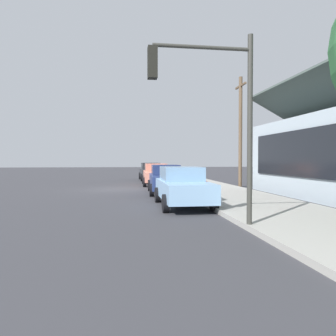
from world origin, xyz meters
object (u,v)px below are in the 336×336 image
at_px(car_charcoal, 151,171).
at_px(car_coral, 156,174).
at_px(fire_hydrant_red, 206,189).
at_px(traffic_light_main, 211,98).
at_px(car_skyblue, 183,186).
at_px(car_navy, 166,179).
at_px(utility_pole_wooden, 240,130).

distance_m(car_charcoal, car_coral, 5.78).
bearing_deg(car_charcoal, fire_hydrant_red, 5.08).
height_order(car_coral, traffic_light_main, traffic_light_main).
bearing_deg(car_charcoal, car_coral, -1.56).
xyz_separation_m(car_charcoal, car_skyblue, (16.65, -0.17, -0.00)).
relative_size(car_charcoal, car_coral, 0.94).
bearing_deg(traffic_light_main, car_charcoal, 179.24).
relative_size(car_coral, traffic_light_main, 0.91).
distance_m(car_charcoal, fire_hydrant_red, 14.60).
relative_size(car_navy, utility_pole_wooden, 0.65).
bearing_deg(car_charcoal, traffic_light_main, -1.09).
bearing_deg(car_coral, car_skyblue, 2.03).
xyz_separation_m(car_navy, car_skyblue, (5.13, -0.01, -0.00)).
xyz_separation_m(car_charcoal, utility_pole_wooden, (8.48, 5.38, 3.11)).
distance_m(car_coral, fire_hydrant_red, 8.89).
relative_size(car_coral, fire_hydrant_red, 6.64).
xyz_separation_m(car_charcoal, traffic_light_main, (21.25, -0.28, 2.68)).
bearing_deg(car_navy, car_charcoal, -177.74).
bearing_deg(car_coral, fire_hydrant_red, 11.99).
distance_m(car_skyblue, utility_pole_wooden, 10.35).
relative_size(car_skyblue, fire_hydrant_red, 6.36).
bearing_deg(utility_pole_wooden, car_coral, -116.17).
height_order(car_navy, traffic_light_main, traffic_light_main).
bearing_deg(car_skyblue, fire_hydrant_red, 144.26).
height_order(car_charcoal, car_navy, same).
bearing_deg(car_charcoal, car_navy, -1.14).
relative_size(car_navy, fire_hydrant_red, 6.91).
relative_size(traffic_light_main, fire_hydrant_red, 7.32).
height_order(car_coral, fire_hydrant_red, car_coral).
bearing_deg(fire_hydrant_red, car_navy, -152.95).
bearing_deg(car_coral, car_charcoal, -178.96).
height_order(car_navy, fire_hydrant_red, car_navy).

